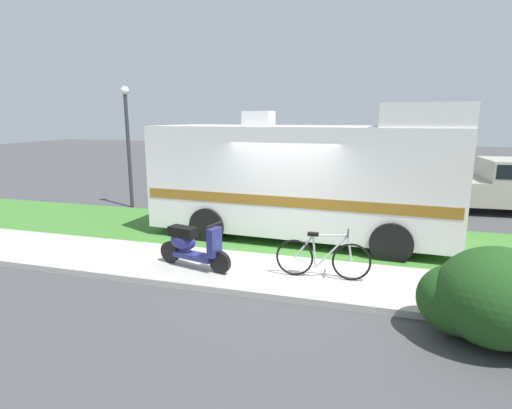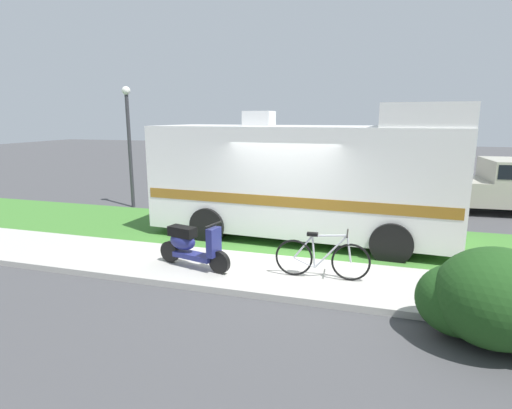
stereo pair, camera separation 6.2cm
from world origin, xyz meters
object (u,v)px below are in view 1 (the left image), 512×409
object	(u,v)px
motorhome_rv	(305,177)
scooter	(191,245)
pickup_truck_near	(492,183)
street_lamp_post	(128,135)
bicycle	(323,258)

from	to	relation	value
motorhome_rv	scooter	distance (m)	3.57
pickup_truck_near	motorhome_rv	bearing A→B (deg)	-137.91
motorhome_rv	street_lamp_post	size ratio (longest dim) A/B	1.84
motorhome_rv	scooter	size ratio (longest dim) A/B	4.47
street_lamp_post	scooter	bearing A→B (deg)	-47.35
pickup_truck_near	street_lamp_post	world-z (taller)	street_lamp_post
scooter	street_lamp_post	bearing A→B (deg)	132.65
scooter	street_lamp_post	size ratio (longest dim) A/B	0.41
scooter	pickup_truck_near	xyz separation A→B (m)	(7.14, 7.82, 0.36)
pickup_truck_near	street_lamp_post	distance (m)	12.16
bicycle	pickup_truck_near	xyz separation A→B (m)	(4.57, 7.66, 0.42)
motorhome_rv	bicycle	world-z (taller)	motorhome_rv
street_lamp_post	motorhome_rv	bearing A→B (deg)	-17.88
motorhome_rv	scooter	bearing A→B (deg)	-120.63
motorhome_rv	pickup_truck_near	distance (m)	7.30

